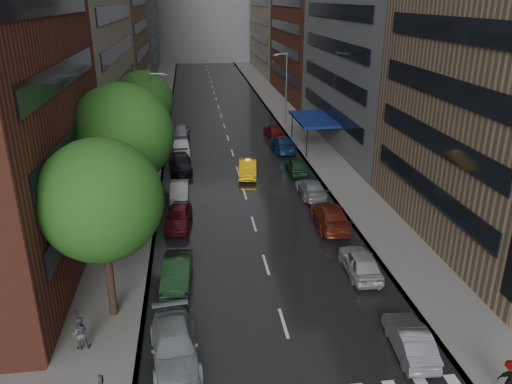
# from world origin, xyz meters

# --- Properties ---
(ground) EXTENTS (220.00, 220.00, 0.00)m
(ground) POSITION_xyz_m (0.00, 0.00, 0.00)
(ground) COLOR gray
(ground) RESTS_ON ground
(road) EXTENTS (14.00, 140.00, 0.01)m
(road) POSITION_xyz_m (0.00, 50.00, 0.01)
(road) COLOR black
(road) RESTS_ON ground
(sidewalk_left) EXTENTS (4.00, 140.00, 0.15)m
(sidewalk_left) POSITION_xyz_m (-9.00, 50.00, 0.07)
(sidewalk_left) COLOR gray
(sidewalk_left) RESTS_ON ground
(sidewalk_right) EXTENTS (4.00, 140.00, 0.15)m
(sidewalk_right) POSITION_xyz_m (9.00, 50.00, 0.07)
(sidewalk_right) COLOR gray
(sidewalk_right) RESTS_ON ground
(buildings_right) EXTENTS (8.05, 109.10, 36.00)m
(buildings_right) POSITION_xyz_m (15.00, 56.70, 15.03)
(buildings_right) COLOR #937A5B
(buildings_right) RESTS_ON ground
(tree_near) EXTENTS (5.95, 5.95, 9.49)m
(tree_near) POSITION_xyz_m (-8.60, 5.77, 6.50)
(tree_near) COLOR #382619
(tree_near) RESTS_ON ground
(tree_mid) EXTENTS (6.60, 6.60, 10.52)m
(tree_mid) POSITION_xyz_m (-8.60, 15.31, 7.20)
(tree_mid) COLOR #382619
(tree_mid) RESTS_ON ground
(tree_far) EXTENTS (5.69, 5.69, 9.07)m
(tree_far) POSITION_xyz_m (-8.60, 31.70, 6.21)
(tree_far) COLOR #382619
(tree_far) RESTS_ON ground
(taxi) EXTENTS (2.14, 4.67, 1.49)m
(taxi) POSITION_xyz_m (0.78, 26.46, 0.74)
(taxi) COLOR #E6AA0C
(taxi) RESTS_ON ground
(parked_cars_left) EXTENTS (2.60, 43.76, 1.53)m
(parked_cars_left) POSITION_xyz_m (-5.40, 21.38, 0.74)
(parked_cars_left) COLOR gray
(parked_cars_left) RESTS_ON ground
(parked_cars_right) EXTENTS (2.55, 42.98, 1.61)m
(parked_cars_right) POSITION_xyz_m (5.40, 22.08, 0.76)
(parked_cars_right) COLOR slate
(parked_cars_right) RESTS_ON ground
(ped_black_umbrella) EXTENTS (0.96, 0.98, 2.09)m
(ped_black_umbrella) POSITION_xyz_m (-9.74, 3.19, 1.39)
(ped_black_umbrella) COLOR #4B4B50
(ped_black_umbrella) RESTS_ON sidewalk_left
(street_lamp_left) EXTENTS (1.74, 0.22, 9.00)m
(street_lamp_left) POSITION_xyz_m (-7.72, 30.00, 4.89)
(street_lamp_left) COLOR gray
(street_lamp_left) RESTS_ON sidewalk_left
(street_lamp_right) EXTENTS (1.74, 0.22, 9.00)m
(street_lamp_right) POSITION_xyz_m (7.72, 45.00, 4.89)
(street_lamp_right) COLOR gray
(street_lamp_right) RESTS_ON sidewalk_right
(awning) EXTENTS (4.00, 8.00, 3.12)m
(awning) POSITION_xyz_m (8.98, 35.00, 3.13)
(awning) COLOR navy
(awning) RESTS_ON sidewalk_right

